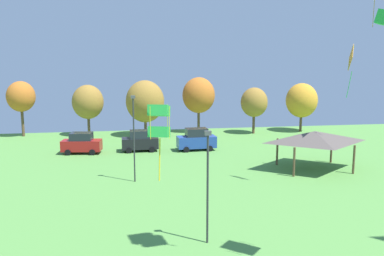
{
  "coord_description": "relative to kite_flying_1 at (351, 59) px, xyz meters",
  "views": [
    {
      "loc": [
        -3.53,
        1.34,
        10.0
      ],
      "look_at": [
        -1.2,
        16.39,
        7.47
      ],
      "focal_mm": 38.0,
      "sensor_mm": 36.0,
      "label": 1
    }
  ],
  "objects": [
    {
      "name": "parked_car_second_from_left",
      "position": [
        -17.78,
        12.05,
        -8.96
      ],
      "size": [
        4.06,
        2.13,
        2.35
      ],
      "rotation": [
        0.0,
        0.0,
        0.02
      ],
      "color": "black",
      "rests_on": "ground"
    },
    {
      "name": "treeline_tree_6",
      "position": [
        5.29,
        21.51,
        -5.69
      ],
      "size": [
        4.43,
        4.43,
        6.88
      ],
      "color": "brown",
      "rests_on": "ground"
    },
    {
      "name": "treeline_tree_4",
      "position": [
        -9.19,
        23.4,
        -4.92
      ],
      "size": [
        4.57,
        4.57,
        7.72
      ],
      "color": "brown",
      "rests_on": "ground"
    },
    {
      "name": "treeline_tree_5",
      "position": [
        -1.88,
        20.9,
        -5.78
      ],
      "size": [
        3.69,
        3.69,
        6.38
      ],
      "color": "brown",
      "rests_on": "ground"
    },
    {
      "name": "kite_flying_2",
      "position": [
        -17.79,
        -18.15,
        -2.3
      ],
      "size": [
        0.89,
        0.93,
        2.86
      ],
      "color": "green"
    },
    {
      "name": "kite_flying_1",
      "position": [
        0.0,
        0.0,
        0.0
      ],
      "size": [
        0.93,
        2.12,
        4.62
      ],
      "color": "orange"
    },
    {
      "name": "park_pavilion",
      "position": [
        -2.0,
        1.87,
        -7.03
      ],
      "size": [
        7.26,
        5.31,
        3.6
      ],
      "color": "brown",
      "rests_on": "ground"
    },
    {
      "name": "light_post_0",
      "position": [
        -18.54,
        0.42,
        -6.1
      ],
      "size": [
        0.36,
        0.2,
        7.22
      ],
      "color": "#2D2D33",
      "rests_on": "ground"
    },
    {
      "name": "treeline_tree_2",
      "position": [
        -24.34,
        22.92,
        -5.59
      ],
      "size": [
        4.17,
        4.17,
        6.83
      ],
      "color": "brown",
      "rests_on": "ground"
    },
    {
      "name": "parked_car_leftmost",
      "position": [
        -24.09,
        11.81,
        -8.98
      ],
      "size": [
        4.38,
        2.34,
        2.3
      ],
      "rotation": [
        0.0,
        0.0,
        -0.13
      ],
      "color": "maroon",
      "rests_on": "ground"
    },
    {
      "name": "light_post_1",
      "position": [
        -14.75,
        -11.88,
        -6.55
      ],
      "size": [
        0.36,
        0.2,
        6.32
      ],
      "color": "#2D2D33",
      "rests_on": "ground"
    },
    {
      "name": "treeline_tree_1",
      "position": [
        -32.98,
        23.57,
        -4.82
      ],
      "size": [
        3.68,
        3.68,
        7.35
      ],
      "color": "brown",
      "rests_on": "ground"
    },
    {
      "name": "treeline_tree_3",
      "position": [
        -16.78,
        21.2,
        -5.45
      ],
      "size": [
        5.07,
        5.07,
        7.46
      ],
      "color": "brown",
      "rests_on": "ground"
    },
    {
      "name": "parked_car_third_from_left",
      "position": [
        -11.48,
        11.51,
        -8.89
      ],
      "size": [
        4.42,
        2.15,
        2.5
      ],
      "rotation": [
        0.0,
        0.0,
        0.06
      ],
      "color": "#234299",
      "rests_on": "ground"
    }
  ]
}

